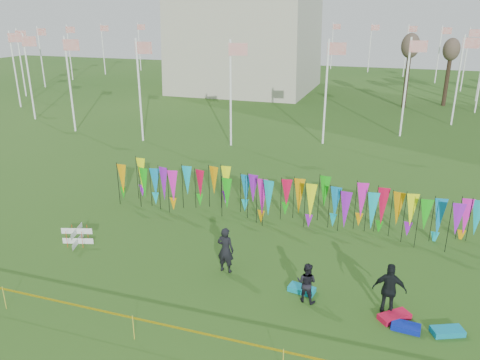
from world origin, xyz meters
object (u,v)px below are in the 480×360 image
(kite_bag_red, at_px, (394,317))
(kite_bag_teal, at_px, (447,331))
(person_left, at_px, (226,250))
(person_right, at_px, (389,290))
(kite_bag_turquoise, at_px, (302,289))
(person_mid, at_px, (307,283))
(kite_bag_blue, at_px, (406,327))
(box_kite, at_px, (77,236))

(kite_bag_red, relative_size, kite_bag_teal, 1.07)
(person_left, distance_m, person_right, 6.36)
(kite_bag_turquoise, bearing_deg, person_right, -7.32)
(person_left, relative_size, kite_bag_red, 1.76)
(person_mid, distance_m, kite_bag_turquoise, 0.89)
(kite_bag_red, xyz_separation_m, kite_bag_teal, (1.66, -0.26, -0.00))
(kite_bag_blue, bearing_deg, person_left, 167.18)
(person_right, distance_m, kite_bag_turquoise, 3.23)
(box_kite, xyz_separation_m, kite_bag_turquoise, (10.36, -0.55, -0.30))
(person_mid, height_order, kite_bag_red, person_mid)
(person_left, bearing_deg, kite_bag_red, 175.38)
(person_right, distance_m, kite_bag_blue, 1.29)
(kite_bag_turquoise, relative_size, kite_bag_blue, 1.06)
(person_mid, relative_size, person_right, 0.79)
(box_kite, bearing_deg, kite_bag_teal, -5.42)
(kite_bag_red, bearing_deg, person_mid, 177.93)
(person_right, relative_size, kite_bag_red, 1.77)
(kite_bag_blue, relative_size, kite_bag_red, 0.84)
(kite_bag_turquoise, bearing_deg, kite_bag_red, -10.91)
(person_mid, xyz_separation_m, person_right, (2.83, 0.14, 0.21))
(person_left, bearing_deg, kite_bag_blue, 172.25)
(kite_bag_turquoise, height_order, kite_bag_teal, same)
(person_mid, distance_m, kite_bag_red, 3.16)
(kite_bag_turquoise, bearing_deg, kite_bag_blue, -16.51)
(person_mid, bearing_deg, person_left, -6.84)
(person_right, bearing_deg, kite_bag_blue, 129.83)
(kite_bag_teal, bearing_deg, kite_bag_turquoise, 169.72)
(kite_bag_blue, bearing_deg, box_kite, 173.31)
(person_right, relative_size, kite_bag_blue, 2.10)
(person_left, distance_m, kite_bag_blue, 7.16)
(person_left, distance_m, kite_bag_turquoise, 3.37)
(person_left, bearing_deg, kite_bag_teal, 175.51)
(person_right, bearing_deg, kite_bag_red, 134.26)
(person_left, bearing_deg, box_kite, 4.47)
(box_kite, bearing_deg, person_left, -0.60)
(person_left, height_order, kite_bag_teal, person_left)
(box_kite, distance_m, person_right, 13.49)
(person_mid, height_order, kite_bag_turquoise, person_mid)
(kite_bag_blue, distance_m, kite_bag_red, 0.59)
(person_left, xyz_separation_m, kite_bag_turquoise, (3.22, -0.48, -0.87))
(kite_bag_red, bearing_deg, person_left, 170.31)
(box_kite, bearing_deg, person_right, -4.03)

